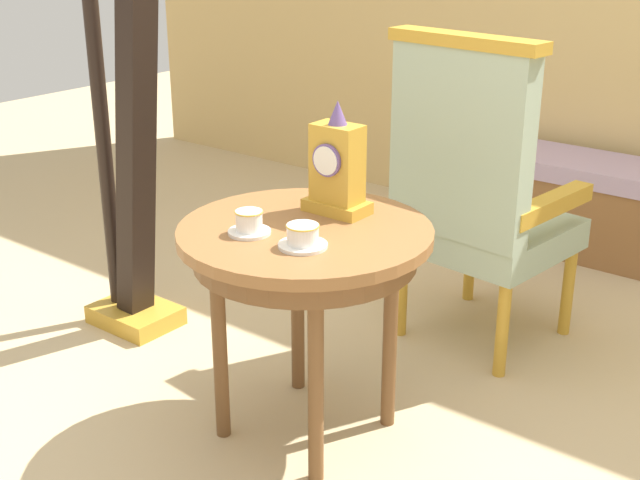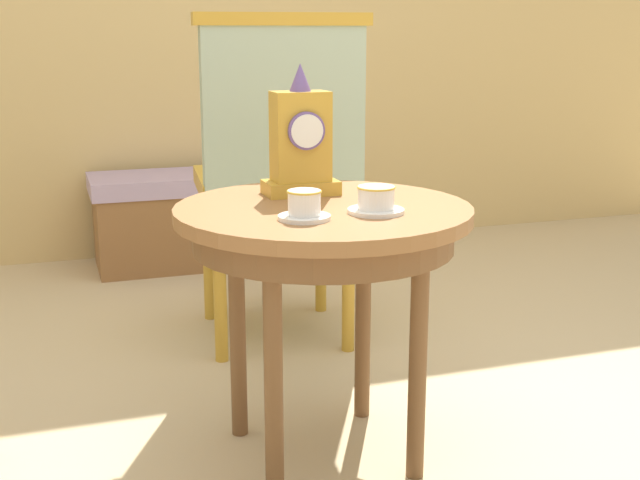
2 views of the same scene
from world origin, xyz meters
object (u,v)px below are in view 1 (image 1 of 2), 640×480
Objects in this scene: teacup_left at (249,223)px; mantel_clock at (337,169)px; armchair at (476,191)px; harp at (126,132)px; window_bench at (572,202)px; side_table at (305,253)px; teacup_right at (303,237)px.

mantel_clock is (0.08, 0.29, 0.10)m from teacup_left.
armchair is at bearing 79.47° from mantel_clock.
window_bench is (0.96, 1.81, -0.55)m from harp.
window_bench is (0.02, 1.96, -0.37)m from side_table.
side_table is 1.99m from window_bench.
mantel_clock reaches higher than teacup_right.
teacup_left is 0.06× the size of harp.
teacup_left is at bearing -92.97° from window_bench.
harp is at bearing 165.12° from teacup_right.
harp reaches higher than armchair.
harp is at bearing -148.25° from armchair.
harp is at bearing -117.99° from window_bench.
window_bench is (0.03, 1.80, -0.58)m from mantel_clock.
mantel_clock is at bearing 74.12° from teacup_left.
side_table is 6.09× the size of teacup_left.
armchair is at bearing 31.75° from harp.
side_table is 0.19m from teacup_left.
side_table is 0.97m from harp.
window_bench is at bearing 94.70° from armchair.
mantel_clock is at bearing -90.81° from window_bench.
mantel_clock is 1.89m from window_bench.
side_table is 0.27m from mantel_clock.
teacup_left is 0.11× the size of armchair.
armchair is (0.12, 0.65, -0.21)m from mantel_clock.
teacup_left is (-0.09, -0.13, 0.11)m from side_table.
armchair is at bearing 82.01° from side_table.
harp reaches higher than side_table.
mantel_clock is 0.35× the size of window_bench.
teacup_right is at bearing -88.03° from window_bench.
teacup_left is 0.90× the size of teacup_right.
teacup_right is 0.40× the size of mantel_clock.
mantel_clock is 0.29× the size of armchair.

